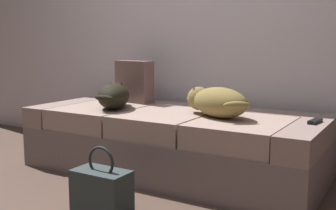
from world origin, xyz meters
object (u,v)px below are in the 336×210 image
at_px(dog_dark, 114,95).
at_px(couch, 172,142).
at_px(dog_tan, 216,102).
at_px(throw_pillow, 134,82).
at_px(tv_remote, 315,121).
at_px(handbag, 102,190).

bearing_deg(dog_dark, couch, 12.11).
distance_m(dog_tan, throw_pillow, 0.92).
relative_size(tv_remote, handbag, 0.40).
bearing_deg(dog_tan, throw_pillow, 161.62).
relative_size(couch, handbag, 5.61).
height_order(dog_dark, throw_pillow, throw_pillow).
height_order(couch, dog_dark, dog_dark).
bearing_deg(tv_remote, throw_pillow, -179.57).
xyz_separation_m(tv_remote, throw_pillow, (-1.48, 0.18, 0.16)).
xyz_separation_m(dog_dark, handbag, (0.48, -0.74, -0.42)).
distance_m(dog_dark, dog_tan, 0.82).
bearing_deg(throw_pillow, tv_remote, -6.96).
height_order(throw_pillow, handbag, throw_pillow).
xyz_separation_m(couch, dog_dark, (-0.45, -0.10, 0.32)).
relative_size(tv_remote, throw_pillow, 0.44).
distance_m(dog_dark, tv_remote, 1.44).
height_order(couch, tv_remote, tv_remote).
xyz_separation_m(throw_pillow, handbag, (0.54, -1.07, -0.50)).
xyz_separation_m(tv_remote, handbag, (-0.94, -0.89, -0.34)).
bearing_deg(throw_pillow, dog_dark, -81.23).
xyz_separation_m(dog_tan, tv_remote, (0.61, 0.11, -0.09)).
bearing_deg(handbag, dog_tan, 67.13).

